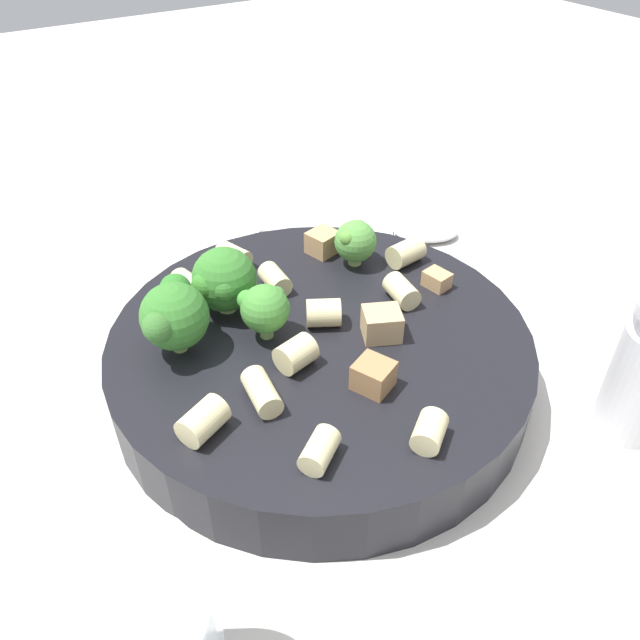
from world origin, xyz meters
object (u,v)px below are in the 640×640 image
at_px(broccoli_floret_1, 173,315).
at_px(rigatoni_7, 296,354).
at_px(rigatoni_4, 234,256).
at_px(rigatoni_5, 189,287).
at_px(rigatoni_2, 324,313).
at_px(chicken_chunk_2, 382,324).
at_px(spoon, 399,231).
at_px(rigatoni_0, 203,421).
at_px(rigatoni_10, 273,280).
at_px(rigatoni_1, 320,450).
at_px(rigatoni_9, 262,392).
at_px(chicken_chunk_0, 379,373).
at_px(broccoli_floret_3, 222,281).
at_px(chicken_chunk_1, 435,278).
at_px(pasta_bowl, 320,353).
at_px(rigatoni_8, 422,436).
at_px(rigatoni_6, 405,294).
at_px(chicken_chunk_3, 323,242).
at_px(broccoli_floret_0, 266,308).
at_px(rigatoni_3, 406,253).
at_px(broccoli_floret_2, 356,241).

relative_size(broccoli_floret_1, rigatoni_7, 2.15).
xyz_separation_m(rigatoni_4, rigatoni_5, (0.02, -0.04, 0.00)).
height_order(rigatoni_2, chicken_chunk_2, same).
bearing_deg(rigatoni_5, spoon, 100.69).
distance_m(rigatoni_0, rigatoni_10, 0.13).
height_order(rigatoni_1, rigatoni_10, same).
bearing_deg(chicken_chunk_2, rigatoni_5, -140.36).
height_order(rigatoni_9, chicken_chunk_0, chicken_chunk_0).
height_order(broccoli_floret_3, rigatoni_2, broccoli_floret_3).
bearing_deg(chicken_chunk_1, rigatoni_4, -132.84).
height_order(pasta_bowl, chicken_chunk_2, chicken_chunk_2).
height_order(rigatoni_10, chicken_chunk_0, chicken_chunk_0).
height_order(rigatoni_9, chicken_chunk_1, rigatoni_9).
bearing_deg(rigatoni_10, broccoli_floret_1, -73.27).
bearing_deg(rigatoni_5, chicken_chunk_0, 22.97).
xyz_separation_m(rigatoni_5, rigatoni_7, (0.09, 0.02, 0.00)).
bearing_deg(rigatoni_0, chicken_chunk_1, 101.53).
height_order(rigatoni_7, rigatoni_8, rigatoni_7).
height_order(rigatoni_2, spoon, rigatoni_2).
bearing_deg(rigatoni_5, chicken_chunk_2, 39.64).
relative_size(broccoli_floret_3, rigatoni_1, 1.92).
height_order(broccoli_floret_3, chicken_chunk_2, broccoli_floret_3).
bearing_deg(broccoli_floret_3, rigatoni_4, 147.95).
bearing_deg(rigatoni_4, chicken_chunk_0, 5.33).
xyz_separation_m(pasta_bowl, rigatoni_6, (0.00, 0.06, 0.02)).
distance_m(pasta_bowl, rigatoni_9, 0.07).
bearing_deg(spoon, broccoli_floret_1, -70.32).
distance_m(rigatoni_1, rigatoni_6, 0.14).
bearing_deg(rigatoni_2, chicken_chunk_3, 147.78).
relative_size(rigatoni_6, rigatoni_10, 1.00).
xyz_separation_m(broccoli_floret_0, spoon, (-0.10, 0.18, -0.05)).
relative_size(broccoli_floret_3, rigatoni_3, 1.78).
bearing_deg(rigatoni_9, pasta_bowl, 119.41).
xyz_separation_m(broccoli_floret_1, rigatoni_9, (0.06, 0.02, -0.02)).
bearing_deg(rigatoni_1, broccoli_floret_1, -167.17).
bearing_deg(rigatoni_3, broccoli_floret_1, -89.60).
xyz_separation_m(rigatoni_3, rigatoni_7, (0.05, -0.12, 0.00)).
distance_m(broccoli_floret_3, chicken_chunk_1, 0.14).
height_order(broccoli_floret_0, chicken_chunk_1, broccoli_floret_0).
distance_m(rigatoni_8, spoon, 0.27).
relative_size(broccoli_floret_2, chicken_chunk_0, 1.65).
bearing_deg(rigatoni_4, rigatoni_7, -8.52).
bearing_deg(rigatoni_10, broccoli_floret_2, 86.99).
bearing_deg(rigatoni_3, chicken_chunk_0, -45.11).
bearing_deg(rigatoni_0, broccoli_floret_1, 168.47).
bearing_deg(chicken_chunk_2, rigatoni_3, 131.56).
bearing_deg(spoon, rigatoni_7, -53.80).
height_order(broccoli_floret_1, broccoli_floret_2, broccoli_floret_1).
relative_size(rigatoni_4, chicken_chunk_0, 1.22).
distance_m(chicken_chunk_1, chicken_chunk_3, 0.08).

